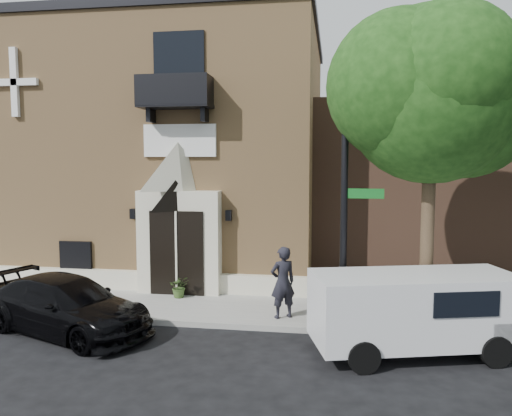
{
  "coord_description": "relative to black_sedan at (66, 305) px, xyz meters",
  "views": [
    {
      "loc": [
        3.76,
        -12.05,
        4.26
      ],
      "look_at": [
        1.54,
        2.0,
        2.92
      ],
      "focal_mm": 35.0,
      "sensor_mm": 36.0,
      "label": 1
    }
  ],
  "objects": [
    {
      "name": "church",
      "position": [
        -0.2,
        8.79,
        3.94
      ],
      "size": [
        12.2,
        11.01,
        9.3
      ],
      "color": "tan",
      "rests_on": "ground"
    },
    {
      "name": "street_tree_left",
      "position": [
        8.81,
        1.18,
        5.17
      ],
      "size": [
        4.97,
        4.38,
        7.77
      ],
      "color": "#38281C",
      "rests_on": "sidewalk"
    },
    {
      "name": "cargo_van",
      "position": [
        8.48,
        -0.08,
        0.32
      ],
      "size": [
        4.73,
        2.86,
        1.81
      ],
      "rotation": [
        0.0,
        0.0,
        0.27
      ],
      "color": "silver",
      "rests_on": "ground"
    },
    {
      "name": "pedestrian_near",
      "position": [
        5.24,
        1.56,
        0.4
      ],
      "size": [
        0.83,
        0.74,
        1.9
      ],
      "primitive_type": "imported",
      "rotation": [
        0.0,
        0.0,
        3.66
      ],
      "color": "black",
      "rests_on": "sidewalk"
    },
    {
      "name": "planter",
      "position": [
        1.96,
        3.02,
        -0.21
      ],
      "size": [
        0.73,
        0.69,
        0.66
      ],
      "primitive_type": "imported",
      "rotation": [
        0.0,
        0.0,
        0.35
      ],
      "color": "#3C5725",
      "rests_on": "sidewalk"
    },
    {
      "name": "street_sign",
      "position": [
        6.8,
        1.06,
        2.7
      ],
      "size": [
        1.03,
        1.03,
        6.46
      ],
      "rotation": [
        0.0,
        0.0,
        -0.04
      ],
      "color": "black",
      "rests_on": "sidewalk"
    },
    {
      "name": "black_sedan",
      "position": [
        0.0,
        0.0,
        0.0
      ],
      "size": [
        5.17,
        3.52,
        1.39
      ],
      "primitive_type": "imported",
      "rotation": [
        0.0,
        0.0,
        1.21
      ],
      "color": "black",
      "rests_on": "ground"
    },
    {
      "name": "ground",
      "position": [
        2.79,
        0.84,
        -0.69
      ],
      "size": [
        120.0,
        120.0,
        0.0
      ],
      "primitive_type": "plane",
      "color": "black",
      "rests_on": "ground"
    },
    {
      "name": "sidewalk",
      "position": [
        3.79,
        2.34,
        -0.62
      ],
      "size": [
        42.0,
        3.0,
        0.15
      ],
      "primitive_type": "cube",
      "color": "gray",
      "rests_on": "ground"
    },
    {
      "name": "fire_hydrant",
      "position": [
        8.8,
        1.14,
        -0.19
      ],
      "size": [
        0.42,
        0.33,
        0.73
      ],
      "color": "#A6230F",
      "rests_on": "sidewalk"
    },
    {
      "name": "dumpster",
      "position": [
        10.3,
        1.23,
        0.04
      ],
      "size": [
        1.85,
        1.16,
        1.15
      ],
      "rotation": [
        0.0,
        0.0,
        -0.09
      ],
      "color": "#0F371D",
      "rests_on": "sidewalk"
    }
  ]
}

